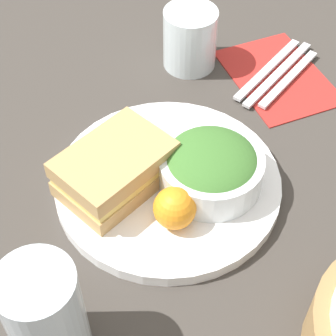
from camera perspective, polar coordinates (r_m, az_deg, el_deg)
name	(u,v)px	position (r m, az deg, el deg)	size (l,w,h in m)	color
ground_plane	(168,187)	(0.70, 0.00, -1.99)	(4.00, 4.00, 0.00)	#3D3833
plate	(168,183)	(0.69, 0.00, -1.54)	(0.28, 0.28, 0.02)	white
sandwich	(115,169)	(0.66, -5.42, -0.09)	(0.16, 0.14, 0.06)	tan
salad_bowl	(211,167)	(0.66, 4.39, 0.15)	(0.13, 0.13, 0.06)	white
dressing_cup	(169,133)	(0.71, 0.14, 3.56)	(0.05, 0.05, 0.04)	#B7B7BC
orange_wedge	(175,208)	(0.63, 0.69, -4.08)	(0.05, 0.05, 0.05)	orange
drink_glass	(46,316)	(0.54, -12.31, -14.51)	(0.07, 0.07, 0.13)	silver
napkin	(278,76)	(0.86, 11.08, 9.15)	(0.13, 0.18, 0.00)	#B22823
fork	(268,69)	(0.86, 10.09, 9.87)	(0.17, 0.01, 0.01)	silver
knife	(278,74)	(0.86, 11.13, 9.37)	(0.18, 0.01, 0.01)	silver
spoon	(289,79)	(0.85, 12.17, 8.87)	(0.15, 0.01, 0.01)	silver
water_glass	(190,39)	(0.85, 2.25, 13.00)	(0.08, 0.08, 0.09)	silver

